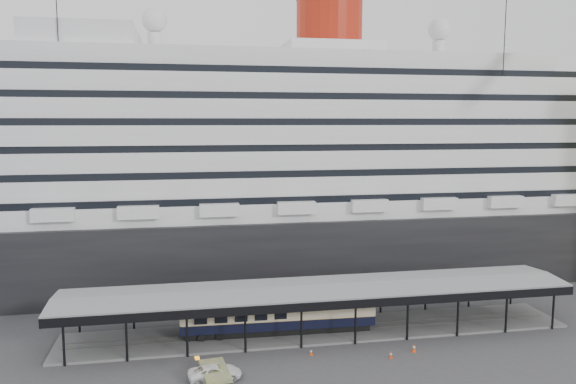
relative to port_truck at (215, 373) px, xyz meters
name	(u,v)px	position (x,y,z in m)	size (l,w,h in m)	color
ground	(331,349)	(12.05, 4.67, -0.67)	(200.00, 200.00, 0.00)	#3C3C3E
cruise_ship	(278,153)	(12.10, 36.67, 17.68)	(130.00, 30.00, 43.90)	black
platform_canopy	(319,311)	(12.05, 9.67, 1.69)	(56.00, 9.18, 5.30)	slate
port_truck	(215,373)	(0.00, 0.00, 0.00)	(2.22, 4.82, 1.34)	white
pullman_carriage	(278,312)	(7.48, 9.67, 1.86)	(21.20, 3.43, 20.73)	black
traffic_cone_left	(311,352)	(9.75, 3.65, -0.35)	(0.44, 0.44, 0.65)	#F0490D
traffic_cone_mid	(391,355)	(17.32, 1.46, -0.32)	(0.36, 0.36, 0.69)	red
traffic_cone_right	(414,348)	(20.18, 2.48, -0.26)	(0.56, 0.56, 0.83)	#F4450D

